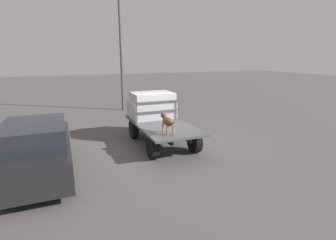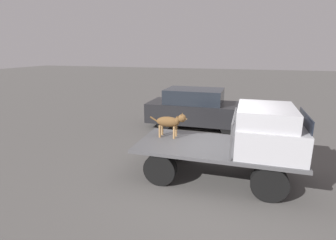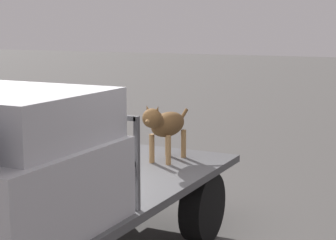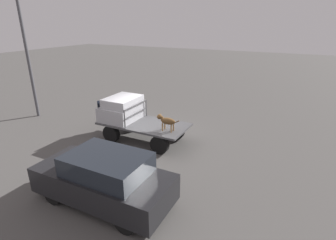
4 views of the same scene
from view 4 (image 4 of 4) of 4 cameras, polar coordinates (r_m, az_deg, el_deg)
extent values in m
plane|color=#514F4C|center=(11.90, -5.17, -4.41)|extent=(80.00, 80.00, 0.00)
cylinder|color=black|center=(11.82, -12.24, -2.94)|extent=(0.78, 0.24, 0.78)
cylinder|color=black|center=(12.96, -7.97, -0.50)|extent=(0.78, 0.24, 0.78)
cylinder|color=black|center=(10.57, -1.85, -5.39)|extent=(0.78, 0.24, 0.78)
cylinder|color=black|center=(11.83, 1.77, -2.41)|extent=(0.78, 0.24, 0.78)
cube|color=black|center=(11.37, -6.15, -1.99)|extent=(3.60, 0.10, 0.18)
cube|color=black|center=(11.89, -4.44, -0.90)|extent=(3.60, 0.10, 0.18)
cube|color=#4C4C4F|center=(11.58, -5.30, -0.84)|extent=(3.91, 1.88, 0.08)
cube|color=#B7B7BC|center=(12.09, -10.09, 1.69)|extent=(1.46, 1.76, 0.65)
cube|color=#B7B7BC|center=(11.87, -9.83, 3.99)|extent=(1.24, 1.62, 0.40)
cube|color=black|center=(12.38, -12.91, 4.18)|extent=(0.02, 1.45, 0.30)
cube|color=#4C4C4F|center=(10.96, -9.41, 0.15)|extent=(0.04, 0.04, 0.80)
cube|color=#4C4C4F|center=(12.31, -4.75, 2.67)|extent=(0.04, 0.04, 0.80)
cube|color=#4C4C4F|center=(11.51, -7.03, 3.27)|extent=(0.04, 1.72, 0.04)
cube|color=#4C4C4F|center=(11.62, -6.95, 1.48)|extent=(0.04, 1.72, 0.04)
cylinder|color=#9E7547|center=(10.66, -1.21, -1.53)|extent=(0.06, 0.06, 0.33)
cylinder|color=#9E7547|center=(10.83, -0.69, -1.16)|extent=(0.06, 0.06, 0.33)
cylinder|color=#9E7547|center=(10.49, 0.71, -1.90)|extent=(0.06, 0.06, 0.33)
cylinder|color=#9E7547|center=(10.66, 1.21, -1.52)|extent=(0.06, 0.06, 0.33)
ellipsoid|color=brown|center=(10.57, 0.00, -0.25)|extent=(0.64, 0.28, 0.28)
sphere|color=#9E7547|center=(10.66, -0.85, -0.34)|extent=(0.12, 0.12, 0.12)
cylinder|color=brown|center=(10.66, -1.31, 0.37)|extent=(0.20, 0.15, 0.19)
sphere|color=brown|center=(10.69, -1.84, 0.72)|extent=(0.21, 0.21, 0.21)
cone|color=#9E7547|center=(10.74, -2.26, 0.71)|extent=(0.12, 0.12, 0.12)
cone|color=brown|center=(10.61, -1.95, 1.07)|extent=(0.06, 0.08, 0.10)
cone|color=brown|center=(10.70, -1.65, 1.26)|extent=(0.06, 0.08, 0.10)
cylinder|color=brown|center=(10.40, 1.85, -0.44)|extent=(0.27, 0.04, 0.18)
cylinder|color=black|center=(8.61, -23.64, -14.63)|extent=(0.60, 0.20, 0.60)
cylinder|color=black|center=(9.41, -16.87, -10.50)|extent=(0.60, 0.20, 0.60)
cylinder|color=black|center=(7.13, -9.26, -21.22)|extent=(0.60, 0.20, 0.60)
cylinder|color=black|center=(8.07, -3.04, -15.22)|extent=(0.60, 0.20, 0.60)
cube|color=black|center=(8.02, -13.90, -13.16)|extent=(4.10, 1.74, 0.78)
cube|color=#1E232B|center=(7.56, -13.13, -9.39)|extent=(2.26, 1.56, 0.56)
cylinder|color=#4C4C51|center=(15.88, -28.57, 14.03)|extent=(0.16, 0.16, 7.70)
camera|label=1|loc=(6.76, 53.42, -2.51)|focal=28.00mm
camera|label=2|loc=(16.65, 4.12, 14.01)|focal=28.00mm
camera|label=3|loc=(12.02, -31.72, 4.74)|focal=60.00mm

